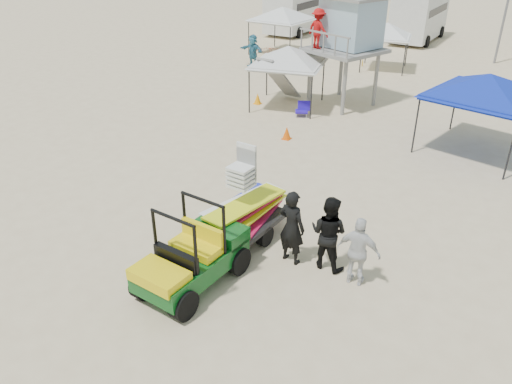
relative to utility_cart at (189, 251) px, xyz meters
The scene contains 19 objects.
ground 1.07m from the utility_cart, 128.97° to the right, with size 140.00×140.00×0.00m, color beige.
utility_cart is the anchor object (origin of this frame).
surf_trailer 2.34m from the utility_cart, 89.87° to the left, with size 1.55×2.67×2.32m.
man_left 2.54m from the utility_cart, 53.22° to the left, with size 0.71×0.46×1.94m, color black.
man_mid 3.30m from the utility_cart, 43.95° to the left, with size 0.92×0.72×1.90m, color black.
man_right 3.81m from the utility_cart, 32.30° to the left, with size 1.01×0.42×1.72m, color silver.
lifeguard_tower 14.80m from the utility_cart, 99.25° to the left, with size 3.71×3.71×4.65m.
canopy_blue 12.46m from the utility_cart, 70.33° to the left, with size 4.08×4.08×3.31m.
canopy_white_a 13.51m from the utility_cart, 108.58° to the left, with size 3.55×3.55×3.15m.
canopy_white_b 24.34m from the utility_cart, 113.66° to the left, with size 3.46×3.46×3.32m.
canopy_white_c 21.85m from the utility_cart, 97.08° to the left, with size 3.02×3.02×3.03m.
umbrella_a 18.45m from the utility_cart, 114.28° to the left, with size 1.76×1.80×1.62m, color #AE3012.
umbrella_b 21.92m from the utility_cart, 100.26° to the left, with size 2.13×2.17×1.95m, color orange.
cone_near 9.44m from the utility_cart, 104.54° to the left, with size 0.34×0.34×0.50m, color #EE5607.
cone_far 13.53m from the utility_cart, 114.52° to the left, with size 0.34×0.34×0.50m, color #FF9508.
beach_chair_a 12.31m from the utility_cart, 104.42° to the left, with size 0.70×0.78×0.64m.
rv_far_left 32.07m from the utility_cart, 112.62° to the left, with size 2.64×6.80×3.25m.
rv_mid_left 31.28m from the utility_cart, 96.11° to the left, with size 2.65×6.50×3.25m.
distant_beachgoers 21.32m from the utility_cart, 105.00° to the left, with size 20.58×12.05×1.86m.
Camera 1 is at (6.38, -6.72, 7.34)m, focal length 35.00 mm.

